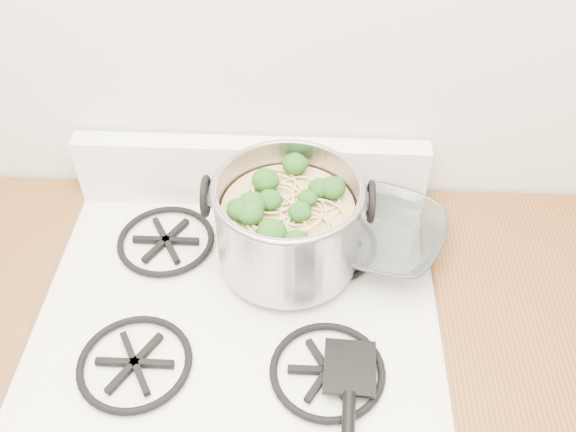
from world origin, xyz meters
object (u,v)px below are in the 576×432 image
Objects in this scene: glass_bowl at (378,241)px; gas_range at (249,423)px; stock_pot at (288,224)px; spatula at (350,365)px.

gas_range is at bearing -151.46° from glass_bowl.
glass_bowl is (0.18, 0.04, -0.08)m from stock_pot.
stock_pot reaches higher than glass_bowl.
spatula is 3.01× the size of glass_bowl.
stock_pot is 0.30m from spatula.
spatula is at bearing -65.39° from stock_pot.
stock_pot is (0.09, 0.11, 0.58)m from gas_range.
gas_range is 8.98× the size of glass_bowl.
glass_bowl is at bearing 80.35° from spatula.
stock_pot reaches higher than gas_range.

